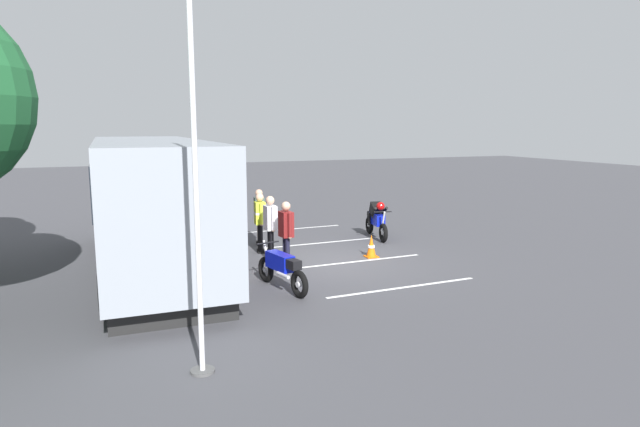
{
  "coord_description": "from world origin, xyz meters",
  "views": [
    {
      "loc": [
        -13.09,
        5.41,
        3.6
      ],
      "look_at": [
        1.27,
        -0.36,
        1.1
      ],
      "focal_mm": 30.59,
      "sensor_mm": 36.0,
      "label": 1
    }
  ],
  "objects_px": {
    "spectator_centre": "(260,217)",
    "parked_motorcycle_silver": "(282,269)",
    "traffic_cone": "(371,246)",
    "spectator_left": "(270,223)",
    "spectator_far_left": "(286,230)",
    "flagpole": "(195,178)",
    "spectator_right": "(259,212)",
    "tour_bus": "(152,205)",
    "stunt_motorcycle": "(377,219)"
  },
  "relations": [
    {
      "from": "tour_bus",
      "to": "spectator_far_left",
      "type": "distance_m",
      "value": 3.42
    },
    {
      "from": "parked_motorcycle_silver",
      "to": "spectator_right",
      "type": "bearing_deg",
      "value": -9.68
    },
    {
      "from": "tour_bus",
      "to": "parked_motorcycle_silver",
      "type": "distance_m",
      "value": 3.98
    },
    {
      "from": "tour_bus",
      "to": "spectator_right",
      "type": "distance_m",
      "value": 3.73
    },
    {
      "from": "traffic_cone",
      "to": "spectator_far_left",
      "type": "bearing_deg",
      "value": 98.61
    },
    {
      "from": "spectator_centre",
      "to": "parked_motorcycle_silver",
      "type": "height_order",
      "value": "spectator_centre"
    },
    {
      "from": "stunt_motorcycle",
      "to": "spectator_left",
      "type": "bearing_deg",
      "value": 112.74
    },
    {
      "from": "spectator_right",
      "to": "traffic_cone",
      "type": "relative_size",
      "value": 2.71
    },
    {
      "from": "stunt_motorcycle",
      "to": "spectator_centre",
      "type": "bearing_deg",
      "value": 98.91
    },
    {
      "from": "parked_motorcycle_silver",
      "to": "traffic_cone",
      "type": "xyz_separation_m",
      "value": [
        1.98,
        -3.23,
        -0.18
      ]
    },
    {
      "from": "tour_bus",
      "to": "spectator_left",
      "type": "height_order",
      "value": "tour_bus"
    },
    {
      "from": "spectator_far_left",
      "to": "stunt_motorcycle",
      "type": "height_order",
      "value": "spectator_far_left"
    },
    {
      "from": "tour_bus",
      "to": "traffic_cone",
      "type": "relative_size",
      "value": 15.29
    },
    {
      "from": "tour_bus",
      "to": "spectator_left",
      "type": "bearing_deg",
      "value": -97.19
    },
    {
      "from": "spectator_left",
      "to": "stunt_motorcycle",
      "type": "bearing_deg",
      "value": -67.26
    },
    {
      "from": "flagpole",
      "to": "spectator_centre",
      "type": "bearing_deg",
      "value": -22.23
    },
    {
      "from": "tour_bus",
      "to": "parked_motorcycle_silver",
      "type": "xyz_separation_m",
      "value": [
        -2.91,
        -2.46,
        -1.16
      ]
    },
    {
      "from": "stunt_motorcycle",
      "to": "flagpole",
      "type": "bearing_deg",
      "value": 137.93
    },
    {
      "from": "tour_bus",
      "to": "spectator_right",
      "type": "height_order",
      "value": "tour_bus"
    },
    {
      "from": "tour_bus",
      "to": "flagpole",
      "type": "distance_m",
      "value": 6.47
    },
    {
      "from": "spectator_far_left",
      "to": "flagpole",
      "type": "distance_m",
      "value": 6.14
    },
    {
      "from": "tour_bus",
      "to": "parked_motorcycle_silver",
      "type": "bearing_deg",
      "value": -139.85
    },
    {
      "from": "parked_motorcycle_silver",
      "to": "traffic_cone",
      "type": "relative_size",
      "value": 3.22
    },
    {
      "from": "spectator_right",
      "to": "stunt_motorcycle",
      "type": "height_order",
      "value": "spectator_right"
    },
    {
      "from": "spectator_far_left",
      "to": "flagpole",
      "type": "bearing_deg",
      "value": 149.27
    },
    {
      "from": "spectator_far_left",
      "to": "spectator_left",
      "type": "height_order",
      "value": "spectator_left"
    },
    {
      "from": "spectator_far_left",
      "to": "spectator_centre",
      "type": "xyz_separation_m",
      "value": [
        2.02,
        0.11,
        -0.0
      ]
    },
    {
      "from": "stunt_motorcycle",
      "to": "flagpole",
      "type": "relative_size",
      "value": 0.35
    },
    {
      "from": "spectator_far_left",
      "to": "spectator_right",
      "type": "height_order",
      "value": "spectator_far_left"
    },
    {
      "from": "flagpole",
      "to": "parked_motorcycle_silver",
      "type": "bearing_deg",
      "value": -34.42
    },
    {
      "from": "parked_motorcycle_silver",
      "to": "traffic_cone",
      "type": "distance_m",
      "value": 3.8
    },
    {
      "from": "spectator_centre",
      "to": "flagpole",
      "type": "distance_m",
      "value": 7.84
    },
    {
      "from": "parked_motorcycle_silver",
      "to": "flagpole",
      "type": "relative_size",
      "value": 0.35
    },
    {
      "from": "flagpole",
      "to": "spectator_right",
      "type": "bearing_deg",
      "value": -21.29
    },
    {
      "from": "tour_bus",
      "to": "spectator_left",
      "type": "xyz_separation_m",
      "value": [
        -0.37,
        -2.97,
        -0.59
      ]
    },
    {
      "from": "spectator_centre",
      "to": "spectator_right",
      "type": "relative_size",
      "value": 1.01
    },
    {
      "from": "spectator_right",
      "to": "stunt_motorcycle",
      "type": "bearing_deg",
      "value": -95.89
    },
    {
      "from": "tour_bus",
      "to": "stunt_motorcycle",
      "type": "xyz_separation_m",
      "value": [
        1.33,
        -7.04,
        -1.03
      ]
    },
    {
      "from": "spectator_left",
      "to": "spectator_centre",
      "type": "height_order",
      "value": "spectator_left"
    },
    {
      "from": "spectator_left",
      "to": "traffic_cone",
      "type": "relative_size",
      "value": 2.81
    },
    {
      "from": "spectator_far_left",
      "to": "flagpole",
      "type": "relative_size",
      "value": 0.3
    },
    {
      "from": "spectator_far_left",
      "to": "spectator_centre",
      "type": "height_order",
      "value": "spectator_far_left"
    },
    {
      "from": "spectator_far_left",
      "to": "traffic_cone",
      "type": "height_order",
      "value": "spectator_far_left"
    },
    {
      "from": "spectator_right",
      "to": "spectator_centre",
      "type": "bearing_deg",
      "value": 165.45
    },
    {
      "from": "spectator_far_left",
      "to": "stunt_motorcycle",
      "type": "xyz_separation_m",
      "value": [
        2.66,
        -3.95,
        -0.42
      ]
    },
    {
      "from": "spectator_left",
      "to": "parked_motorcycle_silver",
      "type": "bearing_deg",
      "value": 168.67
    },
    {
      "from": "spectator_far_left",
      "to": "stunt_motorcycle",
      "type": "relative_size",
      "value": 0.85
    },
    {
      "from": "tour_bus",
      "to": "traffic_cone",
      "type": "distance_m",
      "value": 5.92
    },
    {
      "from": "spectator_right",
      "to": "flagpole",
      "type": "relative_size",
      "value": 0.29
    },
    {
      "from": "spectator_centre",
      "to": "parked_motorcycle_silver",
      "type": "xyz_separation_m",
      "value": [
        -3.61,
        0.52,
        -0.55
      ]
    }
  ]
}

